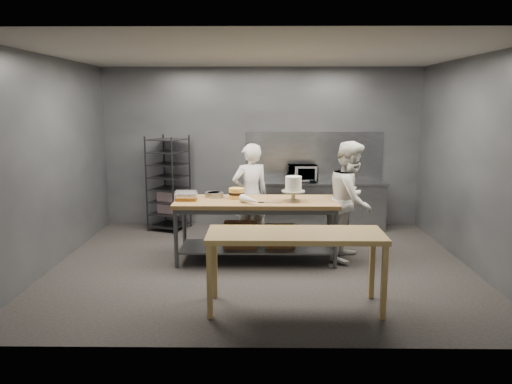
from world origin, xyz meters
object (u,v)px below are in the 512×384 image
speed_rack (169,184)px  microwave (303,173)px  frosted_cake_stand (293,186)px  work_table (256,223)px  layer_cake (236,193)px  chef_behind (250,195)px  chef_right (351,201)px  near_counter (295,240)px

speed_rack → microwave: (2.49, 0.08, 0.19)m
frosted_cake_stand → speed_rack: bearing=138.8°
work_table → layer_cake: 0.53m
speed_rack → frosted_cake_stand: bearing=-41.2°
chef_behind → layer_cake: chef_behind is taller
chef_right → frosted_cake_stand: (-0.88, -0.18, 0.25)m
chef_behind → chef_right: size_ratio=0.95×
work_table → microwave: (0.84, 1.91, 0.48)m
work_table → chef_right: 1.46m
chef_right → frosted_cake_stand: bearing=124.4°
chef_right → work_table: bearing=116.4°
speed_rack → layer_cake: 2.20m
microwave → layer_cake: 2.14m
layer_cake → near_counter: bearing=-68.1°
chef_behind → microwave: chef_behind is taller
near_counter → chef_behind: size_ratio=1.18×
work_table → chef_right: (1.42, 0.09, 0.32)m
speed_rack → chef_behind: size_ratio=1.03×
work_table → layer_cake: size_ratio=10.41×
chef_behind → layer_cake: size_ratio=7.37×
microwave → work_table: bearing=-113.6°
work_table → speed_rack: 2.48m
speed_rack → chef_behind: 1.88m
frosted_cake_stand → layer_cake: bearing=167.2°
work_table → near_counter: bearing=-75.6°
chef_behind → microwave: size_ratio=3.13×
microwave → frosted_cake_stand: 2.02m
near_counter → chef_behind: chef_behind is taller
microwave → frosted_cake_stand: size_ratio=1.48×
work_table → chef_behind: size_ratio=1.41×
speed_rack → layer_cake: size_ratio=7.59×
chef_right → microwave: size_ratio=3.30×
near_counter → frosted_cake_stand: bearing=87.3°
work_table → chef_behind: bearing=98.0°
near_counter → frosted_cake_stand: (0.08, 1.71, 0.34)m
work_table → frosted_cake_stand: bearing=-9.4°
near_counter → layer_cake: 2.05m
chef_right → layer_cake: size_ratio=7.75×
near_counter → speed_rack: 4.20m
speed_rack → chef_behind: speed_rack is taller
frosted_cake_stand → layer_cake: (-0.84, 0.19, -0.15)m
microwave → frosted_cake_stand: (-0.29, -2.00, 0.10)m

